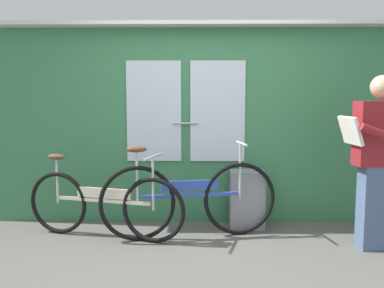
{
  "coord_description": "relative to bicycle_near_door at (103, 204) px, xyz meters",
  "views": [
    {
      "loc": [
        -0.06,
        -3.28,
        1.43
      ],
      "look_at": [
        -0.12,
        0.78,
        0.96
      ],
      "focal_mm": 39.35,
      "sensor_mm": 36.0,
      "label": 1
    }
  ],
  "objects": [
    {
      "name": "ground_plane",
      "position": [
        1.01,
        -0.8,
        -0.37
      ],
      "size": [
        5.74,
        4.39,
        0.04
      ],
      "primitive_type": "cube",
      "color": "#56544F"
    },
    {
      "name": "train_door_wall",
      "position": [
        1.0,
        0.59,
        0.8
      ],
      "size": [
        4.74,
        0.28,
        2.2
      ],
      "color": "#387A4C",
      "rests_on": "ground_plane"
    },
    {
      "name": "bicycle_near_door",
      "position": [
        0.0,
        0.0,
        0.0
      ],
      "size": [
        1.65,
        0.58,
        0.86
      ],
      "rotation": [
        0.0,
        0.0,
        -0.25
      ],
      "color": "black",
      "rests_on": "ground_plane"
    },
    {
      "name": "bicycle_leaning_behind",
      "position": [
        0.86,
        0.02,
        0.05
      ],
      "size": [
        1.76,
        0.51,
        0.96
      ],
      "rotation": [
        0.0,
        0.0,
        0.19
      ],
      "color": "black",
      "rests_on": "ground_plane"
    },
    {
      "name": "passenger_reading_newspaper",
      "position": [
        2.59,
        -0.25,
        0.5
      ],
      "size": [
        0.58,
        0.5,
        1.61
      ],
      "rotation": [
        0.0,
        0.0,
        3.24
      ],
      "color": "slate",
      "rests_on": "ground_plane"
    },
    {
      "name": "trash_bin_by_wall",
      "position": [
        1.48,
        0.37,
        -0.04
      ],
      "size": [
        0.37,
        0.28,
        0.62
      ],
      "primitive_type": "cube",
      "color": "gray",
      "rests_on": "ground_plane"
    }
  ]
}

